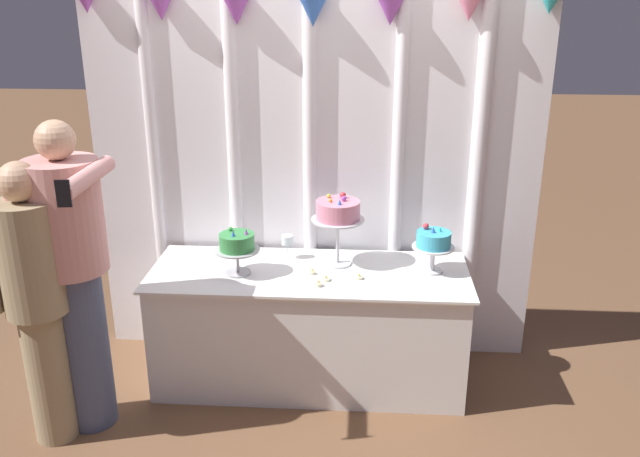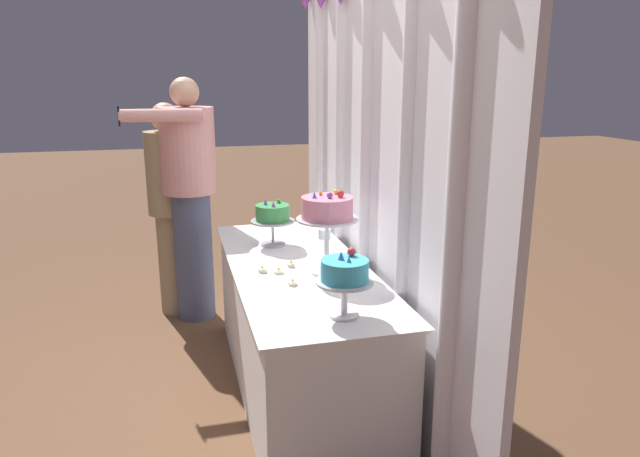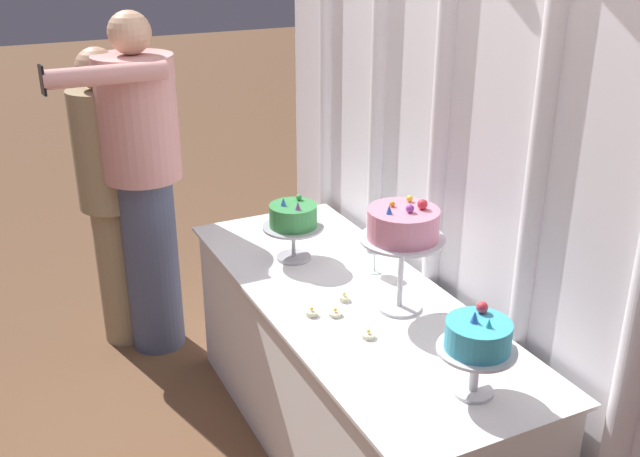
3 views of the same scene
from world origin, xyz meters
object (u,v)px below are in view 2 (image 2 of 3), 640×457
Objects in this scene: tealight_near_right at (279,272)px; tealight_far_left at (291,265)px; cake_display_center at (327,212)px; tealight_near_left at (262,270)px; guest_man_dark_suit at (170,201)px; cake_display_leftmost at (273,216)px; cake_display_rightmost at (345,274)px; tealight_far_right at (293,283)px; wine_glass at (325,235)px; guest_girl_blue_dress at (189,191)px; cake_table at (298,328)px.

tealight_far_left is at bearing 135.89° from tealight_near_right.
cake_display_center is 9.53× the size of tealight_near_left.
tealight_near_left is 0.03× the size of guest_man_dark_suit.
cake_display_leftmost is 6.16× the size of tealight_near_left.
cake_display_rightmost is at bearing 6.71° from tealight_far_left.
cake_display_leftmost reaches higher than tealight_near_left.
cake_display_rightmost is at bearing 17.25° from tealight_far_right.
cake_display_leftmost reaches higher than tealight_far_left.
wine_glass reaches higher than tealight_far_right.
guest_girl_blue_dress is 1.11× the size of guest_man_dark_suit.
wine_glass reaches higher than tealight_near_left.
cake_display_leftmost is at bearing -174.82° from cake_display_rightmost.
tealight_far_right is 1.73m from guest_man_dark_suit.
tealight_near_right is at bearing -102.90° from cake_display_center.
guest_man_dark_suit is at bearing -161.42° from cake_display_rightmost.
cake_display_center is at bearing 25.07° from guest_girl_blue_dress.
tealight_far_left is 0.28m from tealight_far_right.
cake_display_rightmost reaches higher than tealight_near_left.
cake_display_center reaches higher than cake_display_rightmost.
cake_display_center is at bearing 172.15° from cake_display_rightmost.
guest_girl_blue_dress is (-1.19, -0.52, 0.57)m from cake_table.
tealight_near_right is at bearing -6.97° from cake_display_leftmost.
wine_glass is 0.09× the size of guest_girl_blue_dress.
tealight_far_right is at bearing -32.12° from wine_glass.
wine_glass is at bearing 119.04° from tealight_near_left.
wine_glass is at bearing 33.98° from guest_girl_blue_dress.
wine_glass is 3.27× the size of tealight_near_left.
tealight_near_right is (0.52, -0.06, -0.18)m from cake_display_leftmost.
tealight_near_right is at bearing -49.42° from cake_table.
guest_girl_blue_dress reaches higher than tealight_near_right.
cake_display_leftmost is at bearing 30.18° from guest_girl_blue_dress.
wine_glass is at bearing 129.16° from tealight_near_right.
wine_glass is (-0.31, 0.07, -0.21)m from cake_display_center.
cake_table is 44.48× the size of tealight_far_left.
tealight_far_right is at bearing 18.92° from guest_man_dark_suit.
cake_display_leftmost is at bearing -136.54° from wine_glass.
cake_table is 0.49m from tealight_far_right.
cake_display_rightmost reaches higher than tealight_far_left.
cake_display_center is 0.28× the size of guest_man_dark_suit.
tealight_near_right is (0.09, -0.08, -0.00)m from tealight_far_left.
tealight_near_left is (0.22, -0.39, -0.10)m from wine_glass.
tealight_near_right is 1.37m from guest_girl_blue_dress.
cake_display_center is 8.54× the size of tealight_near_right.
cake_display_center is 0.46m from tealight_near_left.
tealight_far_left is (-0.14, -0.16, -0.32)m from cake_display_center.
cake_table is at bearing -51.80° from wine_glass.
wine_glass is at bearing 170.42° from cake_display_rightmost.
tealight_far_right is (0.28, -0.05, -0.00)m from tealight_far_left.
guest_man_dark_suit is at bearing -136.51° from guest_girl_blue_dress.
wine_glass is 0.46m from tealight_near_left.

